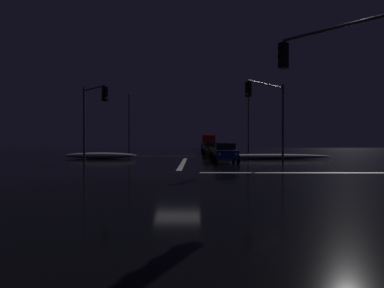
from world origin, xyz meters
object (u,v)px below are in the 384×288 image
sedan_black (210,147)px  traffic_signal_nw (93,110)px  sedan_red (210,146)px  traffic_signal_se (354,68)px  sedan_orange (220,150)px  sedan_green (211,148)px  streetlamp_right_far (248,117)px  traffic_signal_ne (269,106)px  box_truck (208,141)px  sedan_blue (225,152)px  streetlamp_left_far (129,118)px  sedan_gray (209,147)px

sedan_black → traffic_signal_nw: 28.59m
sedan_red → traffic_signal_se: 45.94m
sedan_orange → traffic_signal_nw: (-10.61, -8.63, 3.42)m
sedan_red → traffic_signal_nw: (-10.59, -32.03, 3.42)m
sedan_green → sedan_black: bearing=88.3°
streetlamp_right_far → traffic_signal_ne: bearing=-95.4°
box_truck → traffic_signal_se: size_ratio=1.32×
sedan_green → traffic_signal_se: (3.62, -28.73, 3.56)m
sedan_blue → sedan_black: bearing=90.5°
sedan_orange → sedan_black: (-0.22, 17.78, 0.00)m
sedan_red → streetlamp_left_far: bearing=-141.4°
sedan_gray → sedan_black: (0.37, 5.48, 0.00)m
sedan_black → traffic_signal_se: 40.38m
box_truck → traffic_signal_se: 53.44m
sedan_red → streetlamp_right_far: 12.00m
box_truck → traffic_signal_ne: (3.10, -40.03, 2.70)m
traffic_signal_nw → box_truck: bearing=75.0°
box_truck → sedan_blue: bearing=-90.0°
box_truck → streetlamp_left_far: (-12.34, -17.40, 3.38)m
box_truck → streetlamp_left_far: 21.60m
sedan_blue → sedan_red: (-0.01, 29.71, 0.00)m
sedan_orange → sedan_black: 17.78m
box_truck → streetlamp_left_far: bearing=-125.3°
box_truck → traffic_signal_nw: traffic_signal_nw is taller
sedan_green → traffic_signal_se: 29.18m
box_truck → streetlamp_left_far: size_ratio=0.94×
sedan_blue → traffic_signal_ne: (3.12, -2.73, 3.61)m
sedan_blue → traffic_signal_se: 16.67m
traffic_signal_ne → streetlamp_left_far: bearing=124.3°
sedan_blue → sedan_red: same height
traffic_signal_se → traffic_signal_nw: size_ratio=1.01×
traffic_signal_nw → streetlamp_right_far: 27.31m
sedan_green → traffic_signal_ne: size_ratio=0.68×
sedan_orange → sedan_gray: size_ratio=1.00×
sedan_orange → sedan_red: 23.40m
sedan_green → streetlamp_right_far: streetlamp_right_far is taller
box_truck → traffic_signal_nw: bearing=-105.0°
sedan_black → sedan_green: bearing=-91.7°
sedan_orange → sedan_black: size_ratio=1.00×
traffic_signal_se → streetlamp_right_far: bearing=86.5°
traffic_signal_se → streetlamp_left_far: streetlamp_left_far is taller
box_truck → sedan_black: bearing=-91.0°
sedan_gray → sedan_black: bearing=86.1°
traffic_signal_se → sedan_orange: bearing=97.8°
sedan_blue → streetlamp_right_far: 21.06m
sedan_red → traffic_signal_se: bearing=-86.1°
sedan_gray → sedan_blue: bearing=-88.2°
sedan_black → box_truck: bearing=89.0°
traffic_signal_se → streetlamp_right_far: (2.18, 35.89, 0.93)m
sedan_orange → box_truck: 31.00m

